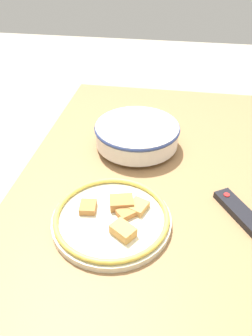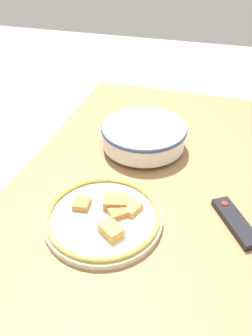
{
  "view_description": "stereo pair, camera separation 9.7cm",
  "coord_description": "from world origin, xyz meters",
  "views": [
    {
      "loc": [
        0.81,
        0.03,
        1.37
      ],
      "look_at": [
        0.05,
        -0.09,
        0.78
      ],
      "focal_mm": 35.0,
      "sensor_mm": 36.0,
      "label": 1
    },
    {
      "loc": [
        0.79,
        0.13,
        1.37
      ],
      "look_at": [
        0.05,
        -0.09,
        0.78
      ],
      "focal_mm": 35.0,
      "sensor_mm": 36.0,
      "label": 2
    }
  ],
  "objects": [
    {
      "name": "tv_remote",
      "position": [
        0.14,
        0.23,
        0.75
      ],
      "size": [
        0.17,
        0.13,
        0.02
      ],
      "rotation": [
        0.0,
        0.0,
        2.13
      ],
      "color": "black",
      "rests_on": "dining_table"
    },
    {
      "name": "food_plate",
      "position": [
        0.23,
        -0.1,
        0.76
      ],
      "size": [
        0.31,
        0.31,
        0.04
      ],
      "color": "beige",
      "rests_on": "dining_table"
    },
    {
      "name": "dining_table",
      "position": [
        0.0,
        0.0,
        0.65
      ],
      "size": [
        1.26,
        0.85,
        0.74
      ],
      "color": "olive",
      "rests_on": "ground_plane"
    },
    {
      "name": "ground_plane",
      "position": [
        0.0,
        0.0,
        0.0
      ],
      "size": [
        8.0,
        8.0,
        0.0
      ],
      "primitive_type": "plane",
      "color": "#B7A88E"
    },
    {
      "name": "noodle_bowl",
      "position": [
        -0.14,
        -0.09,
        0.79
      ],
      "size": [
        0.29,
        0.29,
        0.08
      ],
      "color": "silver",
      "rests_on": "dining_table"
    }
  ]
}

